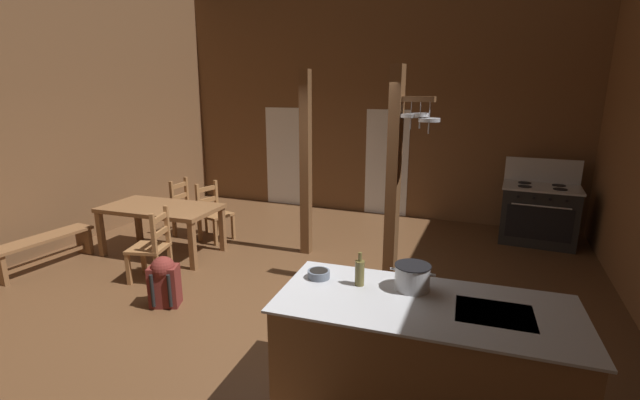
# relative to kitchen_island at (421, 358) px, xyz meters

# --- Properties ---
(ground_plane) EXTENTS (8.54, 9.29, 0.10)m
(ground_plane) POSITION_rel_kitchen_island_xyz_m (-1.94, 1.07, -0.51)
(ground_plane) COLOR brown
(wall_back) EXTENTS (8.54, 0.14, 4.34)m
(wall_back) POSITION_rel_kitchen_island_xyz_m (-1.94, 5.38, 1.71)
(wall_back) COLOR brown
(wall_back) RESTS_ON ground_plane
(wall_left) EXTENTS (0.14, 9.29, 4.34)m
(wall_left) POSITION_rel_kitchen_island_xyz_m (-5.88, 1.07, 1.71)
(wall_left) COLOR brown
(wall_left) RESTS_ON ground_plane
(glazed_door_back_left) EXTENTS (1.00, 0.01, 2.05)m
(glazed_door_back_left) POSITION_rel_kitchen_island_xyz_m (-3.68, 5.31, 0.57)
(glazed_door_back_left) COLOR white
(glazed_door_back_left) RESTS_ON ground_plane
(glazed_panel_back_right) EXTENTS (0.84, 0.01, 2.05)m
(glazed_panel_back_right) POSITION_rel_kitchen_island_xyz_m (-1.55, 5.31, 0.57)
(glazed_panel_back_right) COLOR white
(glazed_panel_back_right) RESTS_ON ground_plane
(kitchen_island) EXTENTS (2.21, 1.09, 0.92)m
(kitchen_island) POSITION_rel_kitchen_island_xyz_m (0.00, 0.00, 0.00)
(kitchen_island) COLOR brown
(kitchen_island) RESTS_ON ground_plane
(stove_range) EXTENTS (1.17, 0.86, 1.32)m
(stove_range) POSITION_rel_kitchen_island_xyz_m (1.13, 4.62, 0.02)
(stove_range) COLOR black
(stove_range) RESTS_ON ground_plane
(support_post_with_pot_rack) EXTENTS (0.59, 0.30, 2.69)m
(support_post_with_pot_rack) POSITION_rel_kitchen_island_xyz_m (-0.67, 2.02, 1.00)
(support_post_with_pot_rack) COLOR brown
(support_post_with_pot_rack) RESTS_ON ground_plane
(support_post_center) EXTENTS (0.14, 0.14, 2.69)m
(support_post_center) POSITION_rel_kitchen_island_xyz_m (-2.16, 2.80, 0.89)
(support_post_center) COLOR brown
(support_post_center) RESTS_ON ground_plane
(dining_table) EXTENTS (1.75, 0.99, 0.74)m
(dining_table) POSITION_rel_kitchen_island_xyz_m (-4.15, 1.96, 0.19)
(dining_table) COLOR brown
(dining_table) RESTS_ON ground_plane
(ladderback_chair_near_window) EXTENTS (0.54, 0.54, 0.95)m
(ladderback_chair_near_window) POSITION_rel_kitchen_island_xyz_m (-3.62, 1.16, -0.01)
(ladderback_chair_near_window) COLOR olive
(ladderback_chair_near_window) RESTS_ON ground_plane
(ladderback_chair_by_post) EXTENTS (0.53, 0.53, 0.95)m
(ladderback_chair_by_post) POSITION_rel_kitchen_island_xyz_m (-3.81, 2.78, -0.01)
(ladderback_chair_by_post) COLOR olive
(ladderback_chair_by_post) RESTS_ON ground_plane
(ladderback_chair_at_table_end) EXTENTS (0.44, 0.44, 0.95)m
(ladderback_chair_at_table_end) POSITION_rel_kitchen_island_xyz_m (-4.39, 2.84, -0.01)
(ladderback_chair_at_table_end) COLOR olive
(ladderback_chair_at_table_end) RESTS_ON ground_plane
(bench_along_left_wall) EXTENTS (0.46, 1.35, 0.44)m
(bench_along_left_wall) POSITION_rel_kitchen_island_xyz_m (-5.32, 0.91, -0.16)
(bench_along_left_wall) COLOR brown
(bench_along_left_wall) RESTS_ON ground_plane
(backpack) EXTENTS (0.38, 0.37, 0.60)m
(backpack) POSITION_rel_kitchen_island_xyz_m (-2.99, 0.64, -0.14)
(backpack) COLOR maroon
(backpack) RESTS_ON ground_plane
(stockpot_on_counter) EXTENTS (0.35, 0.28, 0.20)m
(stockpot_on_counter) POSITION_rel_kitchen_island_xyz_m (-0.13, 0.19, 0.56)
(stockpot_on_counter) COLOR #B7BABF
(stockpot_on_counter) RESTS_ON kitchen_island
(mixing_bowl_on_counter) EXTENTS (0.18, 0.18, 0.07)m
(mixing_bowl_on_counter) POSITION_rel_kitchen_island_xyz_m (-0.88, 0.11, 0.49)
(mixing_bowl_on_counter) COLOR slate
(mixing_bowl_on_counter) RESTS_ON kitchen_island
(bottle_tall_on_counter) EXTENTS (0.07, 0.07, 0.27)m
(bottle_tall_on_counter) POSITION_rel_kitchen_island_xyz_m (-0.53, 0.11, 0.57)
(bottle_tall_on_counter) COLOR brown
(bottle_tall_on_counter) RESTS_ON kitchen_island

